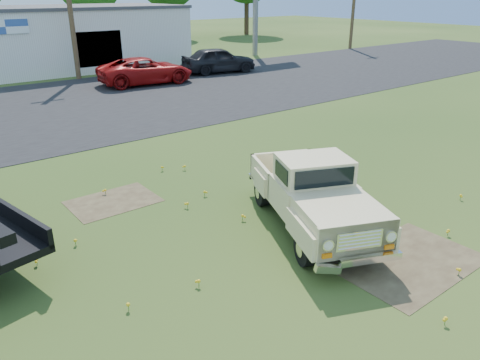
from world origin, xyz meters
The scene contains 9 objects.
ground centered at (0.00, 0.00, 0.00)m, with size 140.00×140.00×0.00m, color #264315.
asphalt_lot centered at (0.00, 15.00, 0.00)m, with size 90.00×14.00×0.02m, color black.
dirt_patch_a centered at (1.50, -3.00, 0.00)m, with size 3.00×2.00×0.01m, color #443424.
dirt_patch_b centered at (-2.00, 3.50, 0.00)m, with size 2.20×1.60×0.01m, color #443424.
commercial_building centered at (6.00, 26.99, 2.10)m, with size 14.20×8.20×4.15m.
utility_pole_mid centered at (4.00, 22.00, 4.60)m, with size 1.60×0.30×9.00m.
vintage_pickup_truck centered at (1.03, -0.69, 0.87)m, with size 1.86×4.78×1.73m, color beige, non-canonical shape.
red_pickup centered at (6.53, 17.87, 0.76)m, with size 2.53×5.48×1.52m, color #970D0D.
dark_sedan centered at (12.21, 18.48, 0.83)m, with size 1.97×4.89×1.67m, color black.
Camera 1 is at (-6.28, -7.31, 5.15)m, focal length 35.00 mm.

